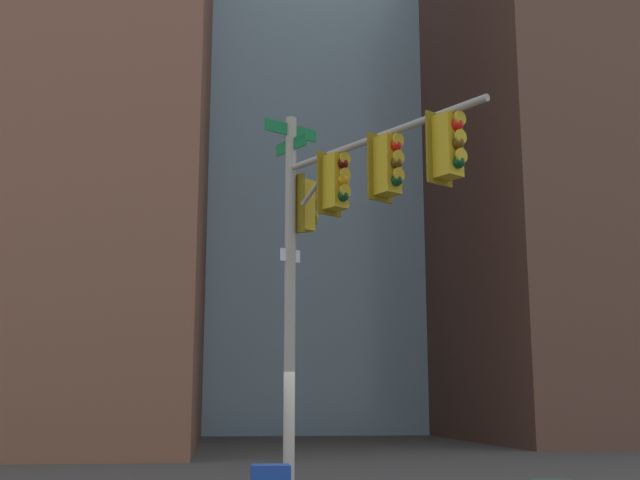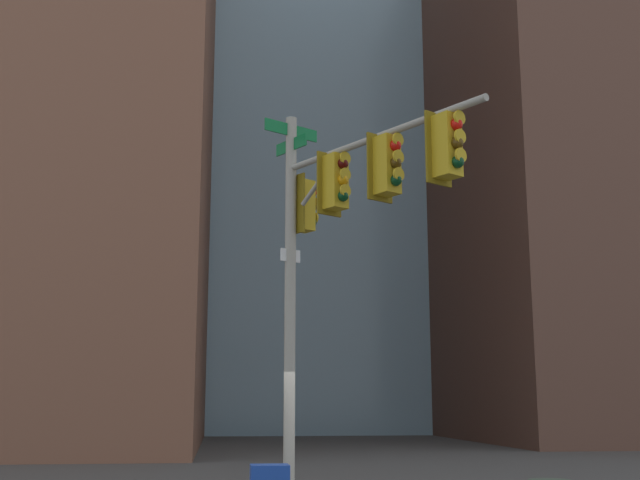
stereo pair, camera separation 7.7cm
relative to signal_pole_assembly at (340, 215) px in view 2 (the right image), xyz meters
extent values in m
cylinder|color=#9E998C|center=(-1.17, -0.78, -1.52)|extent=(0.21, 0.21, 7.43)
cylinder|color=#9E998C|center=(0.90, 0.50, 1.16)|extent=(4.19, 2.67, 0.12)
cylinder|color=#9E998C|center=(-0.43, -0.32, 0.71)|extent=(0.93, 0.62, 0.75)
cube|color=#0F6B33|center=(-1.17, -0.78, 1.94)|extent=(0.69, 1.09, 0.24)
cube|color=#0F6B33|center=(-1.17, -0.78, 1.64)|extent=(0.83, 0.53, 0.24)
cube|color=white|center=(-1.17, -0.78, -0.55)|extent=(0.26, 0.40, 0.24)
cube|color=gold|center=(-0.02, -0.07, 0.60)|extent=(0.47, 0.47, 1.00)
cube|color=#775E0F|center=(-0.18, -0.17, 0.60)|extent=(0.32, 0.48, 1.16)
sphere|color=#470A07|center=(0.15, 0.04, 0.90)|extent=(0.20, 0.20, 0.20)
cylinder|color=gold|center=(0.21, 0.07, 0.99)|extent=(0.16, 0.22, 0.23)
sphere|color=#F29E0C|center=(0.15, 0.04, 0.60)|extent=(0.20, 0.20, 0.20)
cylinder|color=gold|center=(0.21, 0.07, 0.69)|extent=(0.16, 0.22, 0.23)
sphere|color=#0A3819|center=(0.15, 0.04, 0.30)|extent=(0.20, 0.20, 0.20)
cylinder|color=gold|center=(0.21, 0.07, 0.39)|extent=(0.16, 0.22, 0.23)
cube|color=gold|center=(1.12, 0.64, 0.60)|extent=(0.47, 0.47, 1.00)
cube|color=#775E0F|center=(0.96, 0.54, 0.60)|extent=(0.32, 0.48, 1.16)
sphere|color=red|center=(1.30, 0.75, 0.90)|extent=(0.20, 0.20, 0.20)
cylinder|color=gold|center=(1.35, 0.78, 0.99)|extent=(0.16, 0.22, 0.23)
sphere|color=#4C330A|center=(1.30, 0.75, 0.60)|extent=(0.20, 0.20, 0.20)
cylinder|color=gold|center=(1.35, 0.78, 0.69)|extent=(0.16, 0.22, 0.23)
sphere|color=#0A3819|center=(1.30, 0.75, 0.30)|extent=(0.20, 0.20, 0.20)
cylinder|color=gold|center=(1.35, 0.78, 0.39)|extent=(0.16, 0.22, 0.23)
cube|color=gold|center=(2.27, 1.35, 0.60)|extent=(0.47, 0.47, 1.00)
cube|color=#775E0F|center=(2.11, 1.25, 0.60)|extent=(0.32, 0.48, 1.16)
sphere|color=red|center=(2.45, 1.46, 0.90)|extent=(0.20, 0.20, 0.20)
cylinder|color=gold|center=(2.50, 1.50, 0.99)|extent=(0.16, 0.22, 0.23)
sphere|color=#4C330A|center=(2.45, 1.46, 0.60)|extent=(0.20, 0.20, 0.20)
cylinder|color=gold|center=(2.50, 1.50, 0.69)|extent=(0.16, 0.22, 0.23)
sphere|color=#0A3819|center=(2.45, 1.46, 0.30)|extent=(0.20, 0.20, 0.20)
cylinder|color=gold|center=(2.50, 1.50, 0.39)|extent=(0.16, 0.22, 0.23)
cube|color=gold|center=(-1.33, -0.52, 0.46)|extent=(0.47, 0.47, 1.00)
cube|color=#775E0F|center=(-1.23, -0.69, 0.46)|extent=(0.48, 0.32, 1.16)
sphere|color=red|center=(-1.44, -0.35, 0.76)|extent=(0.20, 0.20, 0.20)
cylinder|color=gold|center=(-1.47, -0.29, 0.85)|extent=(0.22, 0.16, 0.23)
sphere|color=#4C330A|center=(-1.44, -0.35, 0.46)|extent=(0.20, 0.20, 0.20)
cylinder|color=gold|center=(-1.47, -0.29, 0.55)|extent=(0.22, 0.16, 0.23)
sphere|color=#0A3819|center=(-1.44, -0.35, 0.16)|extent=(0.20, 0.20, 0.20)
cylinder|color=gold|center=(-1.47, -0.29, 0.25)|extent=(0.22, 0.16, 0.23)
cube|color=brown|center=(-26.05, -13.03, 12.54)|extent=(24.40, 20.27, 35.55)
cube|color=brown|center=(-28.44, 18.86, 10.79)|extent=(19.89, 16.20, 32.04)
cube|color=#8CB2C6|center=(-49.36, 8.33, 23.88)|extent=(27.92, 32.69, 58.23)
camera|label=1|loc=(14.10, -2.13, -3.29)|focal=46.01mm
camera|label=2|loc=(14.11, -2.06, -3.29)|focal=46.01mm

